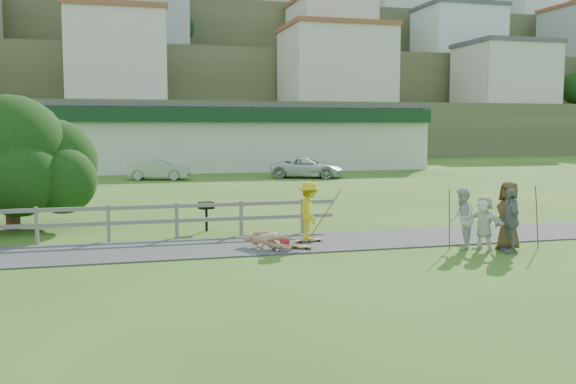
# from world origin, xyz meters

# --- Properties ---
(ground) EXTENTS (260.00, 260.00, 0.00)m
(ground) POSITION_xyz_m (0.00, 0.00, 0.00)
(ground) COLOR #2F5217
(ground) RESTS_ON ground
(path) EXTENTS (34.00, 3.00, 0.04)m
(path) POSITION_xyz_m (0.00, 1.50, 0.02)
(path) COLOR #323234
(path) RESTS_ON ground
(fence) EXTENTS (15.05, 0.10, 1.10)m
(fence) POSITION_xyz_m (-4.62, 3.30, 0.72)
(fence) COLOR slate
(fence) RESTS_ON ground
(strip_mall) EXTENTS (32.50, 10.75, 5.10)m
(strip_mall) POSITION_xyz_m (4.00, 34.94, 2.58)
(strip_mall) COLOR beige
(strip_mall) RESTS_ON ground
(hillside) EXTENTS (220.00, 67.00, 47.50)m
(hillside) POSITION_xyz_m (0.00, 91.31, 14.41)
(hillside) COLOR #4C5230
(hillside) RESTS_ON ground
(skater_rider) EXTENTS (0.76, 1.17, 1.71)m
(skater_rider) POSITION_xyz_m (1.69, 1.54, 0.86)
(skater_rider) COLOR gold
(skater_rider) RESTS_ON ground
(skater_fallen) EXTENTS (1.46, 1.24, 0.57)m
(skater_fallen) POSITION_xyz_m (0.24, 0.78, 0.28)
(skater_fallen) COLOR tan
(skater_fallen) RESTS_ON ground
(spectator_a) EXTENTS (0.96, 1.04, 1.71)m
(spectator_a) POSITION_xyz_m (5.55, -0.41, 0.86)
(spectator_a) COLOR beige
(spectator_a) RESTS_ON ground
(spectator_b) EXTENTS (0.65, 1.09, 1.75)m
(spectator_b) POSITION_xyz_m (6.53, -1.22, 0.87)
(spectator_b) COLOR slate
(spectator_b) RESTS_ON ground
(spectator_c) EXTENTS (0.71, 1.00, 1.91)m
(spectator_c) POSITION_xyz_m (6.68, -0.91, 0.96)
(spectator_c) COLOR #4E391F
(spectator_c) RESTS_ON ground
(spectator_d) EXTENTS (0.97, 1.47, 1.52)m
(spectator_d) POSITION_xyz_m (6.04, -0.73, 0.76)
(spectator_d) COLOR silver
(spectator_d) RESTS_ON ground
(car_silver) EXTENTS (4.14, 2.38, 1.29)m
(car_silver) POSITION_xyz_m (-1.22, 25.32, 0.65)
(car_silver) COLOR #9A9DA1
(car_silver) RESTS_ON ground
(car_white) EXTENTS (5.30, 3.96, 1.34)m
(car_white) POSITION_xyz_m (8.42, 24.42, 0.67)
(car_white) COLOR silver
(car_white) RESTS_ON ground
(tree) EXTENTS (6.09, 6.09, 3.40)m
(tree) POSITION_xyz_m (-7.10, 6.44, 1.70)
(tree) COLOR black
(tree) RESTS_ON ground
(bbq) EXTENTS (0.52, 0.45, 0.97)m
(bbq) POSITION_xyz_m (-0.94, 4.46, 0.48)
(bbq) COLOR black
(bbq) RESTS_ON ground
(longboard_rider) EXTENTS (0.86, 0.29, 0.09)m
(longboard_rider) POSITION_xyz_m (1.69, 1.54, 0.05)
(longboard_rider) COLOR brown
(longboard_rider) RESTS_ON ground
(longboard_fallen) EXTENTS (0.97, 0.72, 0.11)m
(longboard_fallen) POSITION_xyz_m (1.04, 0.68, 0.05)
(longboard_fallen) COLOR brown
(longboard_fallen) RESTS_ON ground
(helmet) EXTENTS (0.30, 0.30, 0.30)m
(helmet) POSITION_xyz_m (0.84, 1.13, 0.15)
(helmet) COLOR red
(helmet) RESTS_ON ground
(pole_rider) EXTENTS (0.03, 0.03, 1.83)m
(pole_rider) POSITION_xyz_m (2.29, 1.94, 0.91)
(pole_rider) COLOR brown
(pole_rider) RESTS_ON ground
(pole_spec_left) EXTENTS (0.03, 0.03, 1.68)m
(pole_spec_left) POSITION_xyz_m (5.15, -0.43, 0.84)
(pole_spec_left) COLOR brown
(pole_spec_left) RESTS_ON ground
(pole_spec_right) EXTENTS (0.03, 0.03, 1.76)m
(pole_spec_right) POSITION_xyz_m (7.68, -0.79, 0.88)
(pole_spec_right) COLOR brown
(pole_spec_right) RESTS_ON ground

